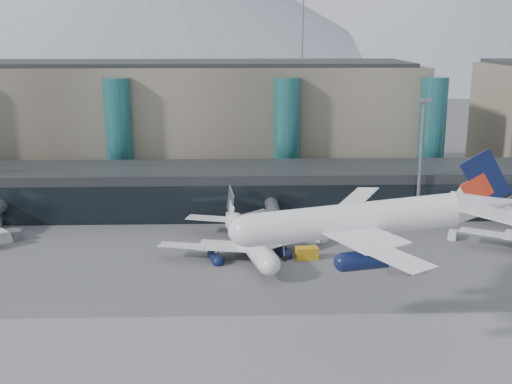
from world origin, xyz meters
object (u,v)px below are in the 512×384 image
hero_jet (381,209)px  veh_c (399,267)px  veh_f (14,235)px  veh_h (307,253)px  veh_g (320,237)px  lightmast_mid (421,155)px  jet_parked_mid (245,230)px  veh_d (453,235)px  veh_b (261,238)px

hero_jet → veh_c: (9.05, 24.16, -16.86)m
veh_f → veh_h: 56.06m
veh_c → veh_g: 19.94m
lightmast_mid → veh_g: 27.55m
veh_g → veh_h: (-3.58, -9.58, 0.32)m
veh_c → veh_h: (-14.36, 7.19, 0.07)m
jet_parked_mid → veh_h: size_ratio=8.66×
veh_d → hero_jet: bearing=175.9°
veh_b → veh_c: veh_c is taller
veh_b → veh_h: veh_h is taller
veh_h → veh_c: bearing=-33.3°
hero_jet → veh_b: size_ratio=13.18×
lightmast_mid → veh_b: (-32.58, -10.79, -13.63)m
jet_parked_mid → veh_b: jet_parked_mid is taller
veh_g → veh_h: size_ratio=0.66×
lightmast_mid → veh_c: 32.40m
lightmast_mid → veh_b: 36.93m
veh_d → veh_g: 25.49m
veh_h → veh_f: bearing=160.5°
jet_parked_mid → veh_g: size_ratio=13.06×
jet_parked_mid → veh_c: bearing=-128.1°
jet_parked_mid → veh_d: size_ratio=12.04×
veh_f → veh_h: size_ratio=0.89×
veh_h → hero_jet: bearing=-87.1°
veh_b → veh_g: (11.21, 0.04, -0.05)m
hero_jet → veh_d: (23.75, 41.44, -17.06)m
veh_c → veh_d: veh_c is taller
veh_b → veh_h: 12.21m
veh_b → veh_f: veh_f is taller
veh_c → veh_g: size_ratio=1.40×
veh_d → veh_h: bearing=134.9°
veh_b → veh_d: size_ratio=0.99×
veh_d → veh_h: size_ratio=0.72×
veh_b → veh_h: bearing=-117.3°
jet_parked_mid → veh_c: 27.68m
hero_jet → veh_b: 46.15m
veh_b → veh_d: 36.70m
veh_c → veh_h: bearing=172.9°
lightmast_mid → hero_jet: (-19.64, -51.67, 3.42)m
lightmast_mid → hero_jet: size_ratio=0.71×
hero_jet → veh_d: 50.72m
lightmast_mid → veh_d: 17.53m
veh_c → veh_g: veh_c is taller
veh_b → veh_c: (22.00, -16.72, 0.19)m
hero_jet → veh_h: 35.96m
hero_jet → veh_f: (-59.97, 43.77, -16.89)m
veh_c → veh_f: 71.76m
veh_b → veh_g: bearing=-65.7°
veh_c → hero_jet: bearing=-91.0°
veh_c → veh_h: size_ratio=0.92×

